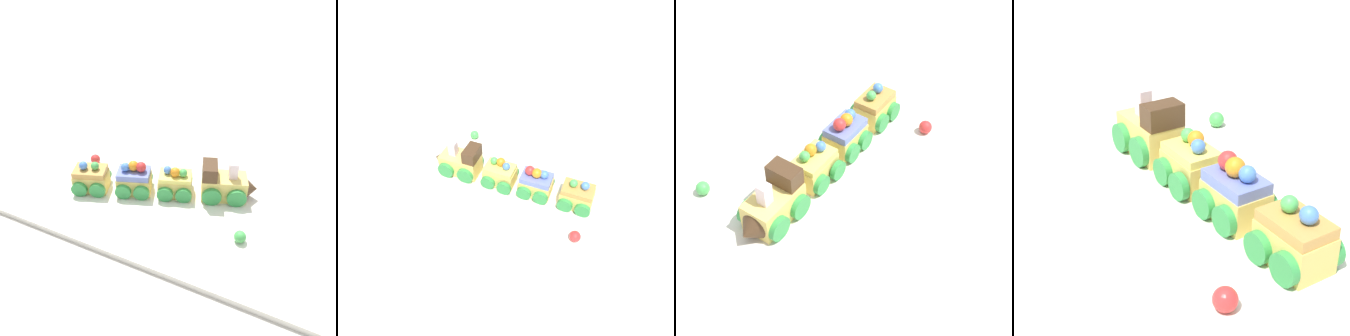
% 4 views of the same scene
% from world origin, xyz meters
% --- Properties ---
extents(ground_plane, '(10.00, 10.00, 0.00)m').
position_xyz_m(ground_plane, '(0.00, 0.00, 0.00)').
color(ground_plane, beige).
extents(display_board, '(0.82, 0.42, 0.01)m').
position_xyz_m(display_board, '(0.00, 0.00, 0.01)').
color(display_board, white).
rests_on(display_board, ground_plane).
extents(cake_train_locomotive, '(0.12, 0.09, 0.08)m').
position_xyz_m(cake_train_locomotive, '(0.13, 0.01, 0.04)').
color(cake_train_locomotive, '#EACC66').
rests_on(cake_train_locomotive, display_board).
extents(cake_car_lemon, '(0.09, 0.08, 0.07)m').
position_xyz_m(cake_car_lemon, '(0.03, -0.02, 0.04)').
color(cake_car_lemon, '#EACC66').
rests_on(cake_car_lemon, display_board).
extents(cake_car_blueberry, '(0.09, 0.08, 0.07)m').
position_xyz_m(cake_car_blueberry, '(-0.05, -0.05, 0.04)').
color(cake_car_blueberry, '#EACC66').
rests_on(cake_car_blueberry, display_board).
extents(cake_car_caramel, '(0.09, 0.08, 0.07)m').
position_xyz_m(cake_car_caramel, '(-0.13, -0.08, 0.04)').
color(cake_car_caramel, '#EACC66').
rests_on(cake_car_caramel, display_board).
extents(gumball_green, '(0.02, 0.02, 0.02)m').
position_xyz_m(gumball_green, '(0.18, -0.09, 0.02)').
color(gumball_green, '#4CBC56').
rests_on(gumball_green, display_board).
extents(gumball_red, '(0.02, 0.02, 0.02)m').
position_xyz_m(gumball_red, '(-0.18, -0.00, 0.02)').
color(gumball_red, red).
rests_on(gumball_red, display_board).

